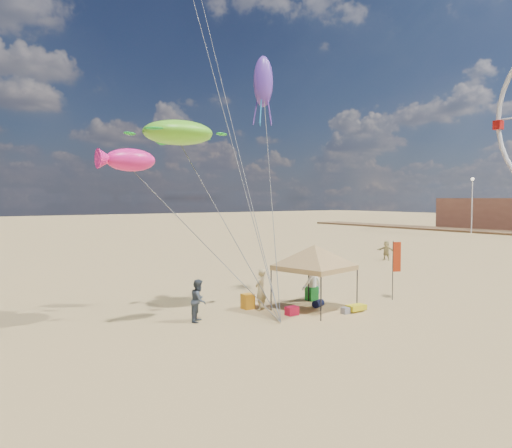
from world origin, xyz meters
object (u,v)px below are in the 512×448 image
object	(u,v)px
person_near_c	(312,282)
person_far_c	(386,251)
person_near_b	(199,300)
beach_cart	(356,307)
chair_yellow	(248,301)
feather_flag	(396,261)
cooler_red	(292,311)
chair_green	(312,294)
canopy_tent	(314,247)
cooler_blue	(313,290)
person_near_a	(261,289)
lamp_north	(472,196)

from	to	relation	value
person_near_c	person_far_c	bearing A→B (deg)	-155.67
person_near_b	person_near_c	world-z (taller)	person_near_c
beach_cart	chair_yellow	bearing A→B (deg)	138.06
feather_flag	person_near_c	bearing A→B (deg)	147.12
cooler_red	chair_green	distance (m)	3.39
chair_green	chair_yellow	xyz separation A→B (m)	(-3.72, 0.29, 0.00)
chair_green	person_far_c	world-z (taller)	person_far_c
cooler_red	person_near_b	bearing A→B (deg)	160.60
canopy_tent	cooler_blue	size ratio (longest dim) A/B	10.33
person_near_a	cooler_blue	bearing A→B (deg)	172.23
lamp_north	beach_cart	bearing A→B (deg)	-153.35
person_near_b	person_far_c	xyz separation A→B (m)	(22.57, 9.15, -0.08)
cooler_blue	feather_flag	bearing A→B (deg)	-58.55
lamp_north	person_near_c	bearing A→B (deg)	-156.11
chair_green	person_near_a	world-z (taller)	person_near_a
person_far_c	beach_cart	bearing A→B (deg)	-79.47
beach_cart	person_far_c	xyz separation A→B (m)	(15.85, 11.70, 0.61)
person_near_c	lamp_north	world-z (taller)	lamp_north
chair_green	beach_cart	size ratio (longest dim) A/B	0.78
chair_green	beach_cart	distance (m)	3.05
feather_flag	person_near_b	world-z (taller)	feather_flag
chair_green	cooler_red	bearing A→B (deg)	-146.30
cooler_blue	beach_cart	size ratio (longest dim) A/B	0.60
chair_green	chair_yellow	distance (m)	3.73
chair_yellow	beach_cart	xyz separation A→B (m)	(3.71, -3.34, -0.15)
lamp_north	chair_green	bearing A→B (deg)	-156.13
feather_flag	beach_cart	size ratio (longest dim) A/B	3.36
chair_yellow	person_near_c	xyz separation A→B (m)	(3.68, -0.33, 0.58)
beach_cart	person_far_c	world-z (taller)	person_far_c
chair_green	person_far_c	distance (m)	18.06
cooler_blue	person_near_b	size ratio (longest dim) A/B	0.30
chair_green	person_far_c	xyz separation A→B (m)	(15.85, 8.65, 0.46)
canopy_tent	cooler_red	xyz separation A→B (m)	(-1.45, -0.16, -2.73)
feather_flag	person_near_a	size ratio (longest dim) A/B	1.57
canopy_tent	cooler_blue	bearing A→B (deg)	49.15
cooler_red	person_far_c	distance (m)	21.43
cooler_red	cooler_blue	xyz separation A→B (m)	(4.10, 3.22, 0.00)
cooler_blue	canopy_tent	bearing A→B (deg)	-130.85
chair_yellow	lamp_north	xyz separation A→B (m)	(55.08, 22.44, 5.17)
cooler_blue	chair_yellow	size ratio (longest dim) A/B	0.77
person_near_b	cooler_blue	bearing A→B (deg)	-33.94
chair_yellow	person_near_b	size ratio (longest dim) A/B	0.39
cooler_blue	chair_green	bearing A→B (deg)	-133.62
cooler_blue	person_near_a	world-z (taller)	person_near_a
canopy_tent	lamp_north	size ratio (longest dim) A/B	0.68
beach_cart	person_near_b	distance (m)	7.22
cooler_red	chair_yellow	world-z (taller)	chair_yellow
feather_flag	person_far_c	size ratio (longest dim) A/B	1.86
canopy_tent	beach_cart	bearing A→B (deg)	-44.17
chair_green	lamp_north	xyz separation A→B (m)	(51.37, 22.73, 5.17)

